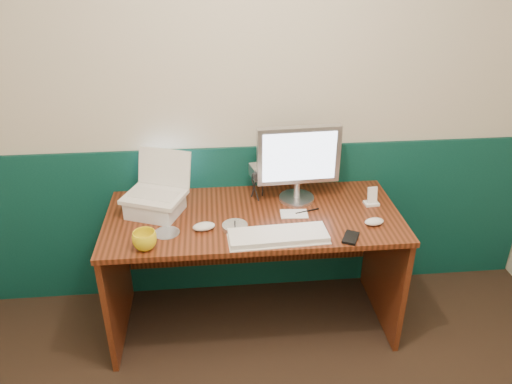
{
  "coord_description": "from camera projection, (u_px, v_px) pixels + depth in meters",
  "views": [
    {
      "loc": [
        -0.28,
        -0.95,
        2.13
      ],
      "look_at": [
        -0.07,
        1.23,
        0.97
      ],
      "focal_mm": 35.0,
      "sensor_mm": 36.0,
      "label": 1
    }
  ],
  "objects": [
    {
      "name": "desk",
      "position": [
        254.0,
        271.0,
        2.89
      ],
      "size": [
        1.6,
        0.7,
        0.75
      ],
      "primitive_type": "cube",
      "color": "#39180A",
      "rests_on": "ground"
    },
    {
      "name": "back_wall",
      "position": [
        260.0,
        105.0,
        2.81
      ],
      "size": [
        3.5,
        0.04,
        2.5
      ],
      "primitive_type": "cube",
      "color": "beige",
      "rests_on": "ground"
    },
    {
      "name": "cd_loose_a",
      "position": [
        167.0,
        233.0,
        2.55
      ],
      "size": [
        0.13,
        0.13,
        0.0
      ],
      "primitive_type": "cylinder",
      "color": "silver",
      "rests_on": "desk"
    },
    {
      "name": "cd_spindle",
      "position": [
        235.0,
        227.0,
        2.58
      ],
      "size": [
        0.13,
        0.13,
        0.03
      ],
      "primitive_type": "cylinder",
      "color": "silver",
      "rests_on": "desk"
    },
    {
      "name": "wainscot",
      "position": [
        260.0,
        220.0,
        3.15
      ],
      "size": [
        3.48,
        0.02,
        1.0
      ],
      "primitive_type": "cube",
      "color": "#073131",
      "rests_on": "ground"
    },
    {
      "name": "monitor",
      "position": [
        298.0,
        163.0,
        2.76
      ],
      "size": [
        0.47,
        0.15,
        0.46
      ],
      "primitive_type": null,
      "rotation": [
        0.0,
        0.0,
        0.05
      ],
      "color": "silver",
      "rests_on": "desk"
    },
    {
      "name": "papers",
      "position": [
        294.0,
        214.0,
        2.72
      ],
      "size": [
        0.15,
        0.11,
        0.0
      ],
      "primitive_type": "cube",
      "rotation": [
        0.0,
        0.0,
        -0.05
      ],
      "color": "silver",
      "rests_on": "desk"
    },
    {
      "name": "camcorder",
      "position": [
        257.0,
        184.0,
        2.84
      ],
      "size": [
        0.1,
        0.13,
        0.18
      ],
      "primitive_type": null,
      "rotation": [
        0.0,
        0.0,
        0.22
      ],
      "color": "silver",
      "rests_on": "desk"
    },
    {
      "name": "pen",
      "position": [
        307.0,
        211.0,
        2.74
      ],
      "size": [
        0.14,
        0.05,
        0.01
      ],
      "primitive_type": "cylinder",
      "rotation": [
        0.0,
        1.57,
        0.3
      ],
      "color": "black",
      "rests_on": "desk"
    },
    {
      "name": "keyboard",
      "position": [
        278.0,
        236.0,
        2.49
      ],
      "size": [
        0.5,
        0.19,
        0.03
      ],
      "primitive_type": "cube",
      "rotation": [
        0.0,
        0.0,
        0.05
      ],
      "color": "white",
      "rests_on": "desk"
    },
    {
      "name": "pda",
      "position": [
        351.0,
        238.0,
        2.5
      ],
      "size": [
        0.11,
        0.14,
        0.01
      ],
      "primitive_type": "cube",
      "rotation": [
        0.0,
        0.0,
        -0.47
      ],
      "color": "black",
      "rests_on": "desk"
    },
    {
      "name": "mouse_left",
      "position": [
        204.0,
        226.0,
        2.57
      ],
      "size": [
        0.13,
        0.09,
        0.04
      ],
      "primitive_type": "ellipsoid",
      "rotation": [
        0.0,
        0.0,
        0.18
      ],
      "color": "silver",
      "rests_on": "desk"
    },
    {
      "name": "music_player",
      "position": [
        372.0,
        195.0,
        2.79
      ],
      "size": [
        0.06,
        0.03,
        0.09
      ],
      "primitive_type": "cube",
      "rotation": [
        -0.17,
        0.0,
        0.1
      ],
      "color": "white",
      "rests_on": "dock"
    },
    {
      "name": "laptop",
      "position": [
        152.0,
        177.0,
        2.62
      ],
      "size": [
        0.37,
        0.33,
        0.26
      ],
      "primitive_type": null,
      "rotation": [
        0.0,
        0.0,
        -0.38
      ],
      "color": "white",
      "rests_on": "laptop_riser"
    },
    {
      "name": "laptop_riser",
      "position": [
        155.0,
        206.0,
        2.71
      ],
      "size": [
        0.33,
        0.31,
        0.09
      ],
      "primitive_type": "cube",
      "rotation": [
        0.0,
        0.0,
        -0.38
      ],
      "color": "silver",
      "rests_on": "desk"
    },
    {
      "name": "dock",
      "position": [
        371.0,
        203.0,
        2.81
      ],
      "size": [
        0.08,
        0.07,
        0.01
      ],
      "primitive_type": "cube",
      "rotation": [
        0.0,
        0.0,
        0.1
      ],
      "color": "white",
      "rests_on": "desk"
    },
    {
      "name": "mouse_right",
      "position": [
        374.0,
        222.0,
        2.61
      ],
      "size": [
        0.11,
        0.08,
        0.04
      ],
      "primitive_type": "ellipsoid",
      "rotation": [
        0.0,
        0.0,
        0.16
      ],
      "color": "silver",
      "rests_on": "desk"
    },
    {
      "name": "mug",
      "position": [
        145.0,
        240.0,
        2.41
      ],
      "size": [
        0.14,
        0.14,
        0.09
      ],
      "primitive_type": "imported",
      "rotation": [
        0.0,
        0.0,
        -0.16
      ],
      "color": "yellow",
      "rests_on": "desk"
    }
  ]
}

